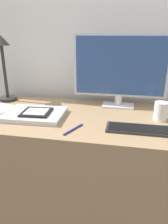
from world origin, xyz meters
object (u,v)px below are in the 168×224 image
object	(u,v)px
laptop	(35,114)
pen	(74,129)
keyboard	(141,129)
ereader	(36,112)
coffee_mug	(161,111)
desk_lamp	(3,60)
monitor	(120,69)

from	to	relation	value
laptop	pen	distance (m)	0.28
keyboard	pen	distance (m)	0.32
laptop	pen	size ratio (longest dim) A/B	2.42
ereader	pen	world-z (taller)	ereader
coffee_mug	laptop	bearing A→B (deg)	-173.31
desk_lamp	pen	world-z (taller)	desk_lamp
ereader	keyboard	bearing A→B (deg)	-6.67
coffee_mug	pen	distance (m)	0.47
monitor	laptop	xyz separation A→B (m)	(-0.44, -0.27, -0.22)
monitor	desk_lamp	bearing A→B (deg)	-179.05
laptop	coffee_mug	distance (m)	0.68
desk_lamp	monitor	bearing A→B (deg)	0.95
pen	ereader	bearing A→B (deg)	153.48
keyboard	laptop	world-z (taller)	laptop
laptop	ereader	distance (m)	0.03
monitor	desk_lamp	distance (m)	0.75
coffee_mug	pen	world-z (taller)	coffee_mug
ereader	pen	bearing A→B (deg)	-26.52
monitor	desk_lamp	xyz separation A→B (m)	(-0.75, -0.01, 0.04)
pen	laptop	bearing A→B (deg)	153.15
desk_lamp	pen	xyz separation A→B (m)	(0.56, -0.38, -0.26)
desk_lamp	coffee_mug	distance (m)	1.02
desk_lamp	pen	bearing A→B (deg)	-34.51
monitor	ereader	size ratio (longest dim) A/B	3.42
laptop	pen	xyz separation A→B (m)	(0.25, -0.13, -0.01)
monitor	desk_lamp	world-z (taller)	monitor
ereader	desk_lamp	size ratio (longest dim) A/B	0.38
pen	desk_lamp	bearing A→B (deg)	145.49
keyboard	coffee_mug	xyz separation A→B (m)	(0.10, 0.15, 0.04)
laptop	ereader	bearing A→B (deg)	-31.66
laptop	monitor	bearing A→B (deg)	31.25
coffee_mug	desk_lamp	bearing A→B (deg)	169.79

